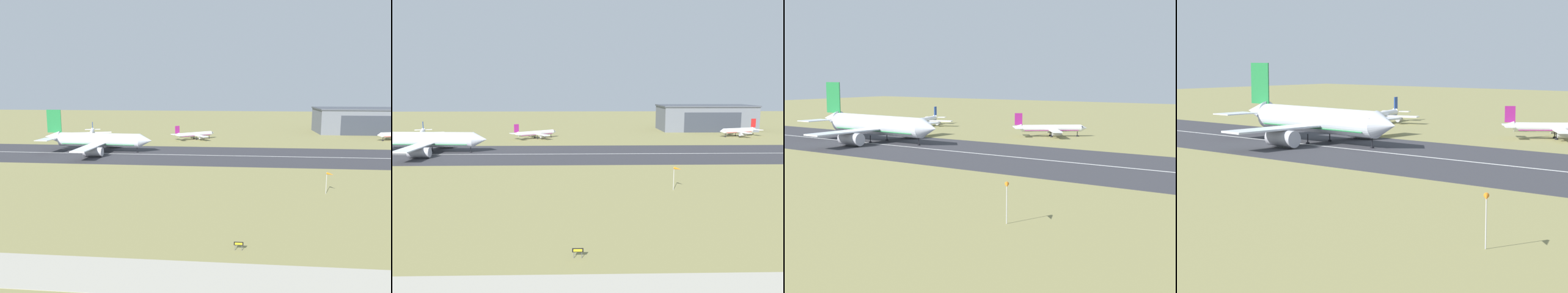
% 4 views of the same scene
% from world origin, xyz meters
% --- Properties ---
extents(ground_plane, '(729.09, 729.09, 0.00)m').
position_xyz_m(ground_plane, '(0.00, 62.08, 0.00)').
color(ground_plane, olive).
extents(airplane_landing, '(49.48, 53.23, 18.78)m').
position_xyz_m(airplane_landing, '(-75.34, 128.67, 5.22)').
color(airplane_landing, silver).
rests_on(airplane_landing, ground_plane).
extents(airplane_parked_centre, '(22.09, 23.38, 7.62)m').
position_xyz_m(airplane_parked_centre, '(-98.25, 180.81, 2.57)').
color(airplane_parked_centre, white).
rests_on(airplane_parked_centre, ground_plane).
extents(airplane_parked_east, '(23.91, 21.08, 8.18)m').
position_xyz_m(airplane_parked_east, '(-36.45, 172.94, 2.82)').
color(airplane_parked_east, silver).
rests_on(airplane_parked_east, ground_plane).
extents(windsock_pole, '(1.69, 2.25, 6.07)m').
position_xyz_m(windsock_pole, '(10.59, 67.75, 5.42)').
color(windsock_pole, '#B7B7BC').
rests_on(windsock_pole, ground_plane).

